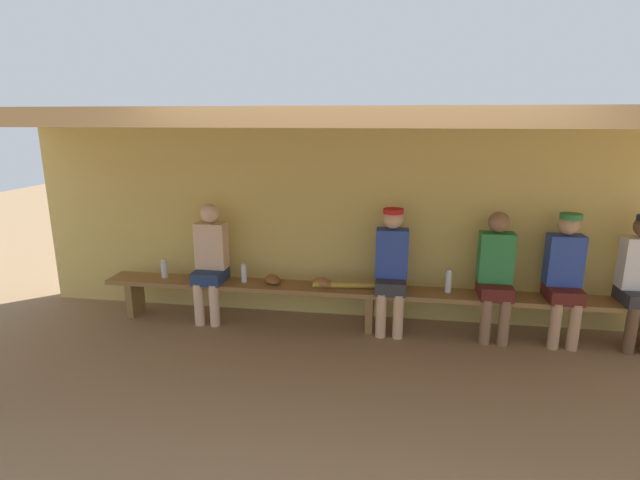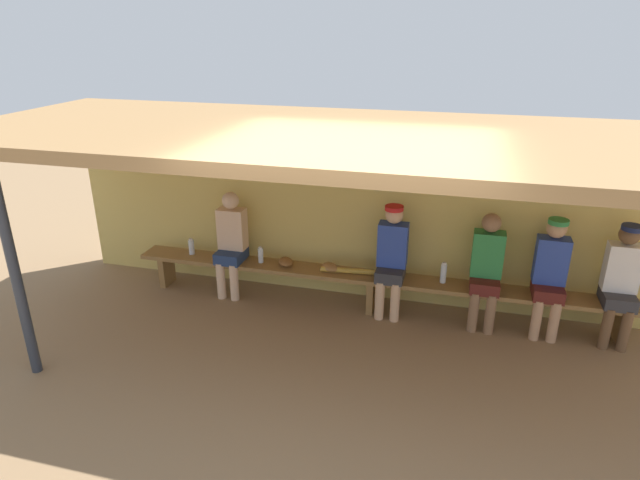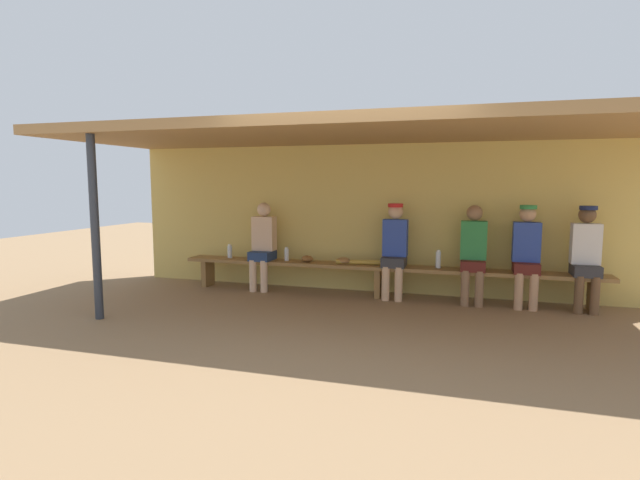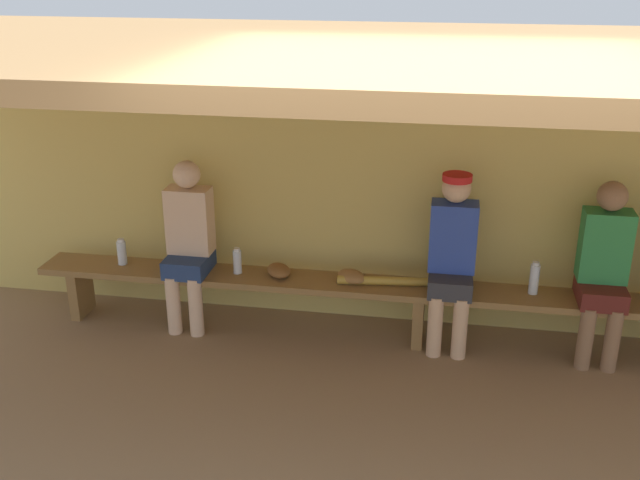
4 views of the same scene
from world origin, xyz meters
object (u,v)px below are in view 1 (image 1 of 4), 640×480
water_bottle_green (164,269)px  water_bottle_blue (448,281)px  player_near_post (565,272)px  baseball_glove_dark_brown (323,282)px  baseball_bat (349,285)px  bench (370,296)px  baseball_glove_tan (273,280)px  player_shirtless_tan (210,258)px  player_with_sunglasses (496,271)px  water_bottle_clear (244,274)px  player_in_red (391,265)px  player_in_blue (640,276)px

water_bottle_green → water_bottle_blue: 3.19m
player_near_post → water_bottle_blue: player_near_post is taller
baseball_glove_dark_brown → baseball_bat: baseball_glove_dark_brown is taller
bench → baseball_glove_tan: bearing=178.8°
player_shirtless_tan → water_bottle_green: size_ratio=6.22×
water_bottle_green → water_bottle_blue: size_ratio=0.86×
player_near_post → baseball_bat: player_near_post is taller
player_with_sunglasses → water_bottle_clear: size_ratio=6.40×
bench → baseball_bat: bearing=-180.0°
water_bottle_clear → water_bottle_blue: size_ratio=0.83×
water_bottle_blue → water_bottle_green: bearing=-180.0°
player_shirtless_tan → water_bottle_clear: bearing=2.9°
player_in_red → water_bottle_green: player_in_red is taller
player_in_red → water_bottle_clear: (-1.63, 0.02, -0.19)m
player_near_post → baseball_glove_tan: (-3.03, 0.02, -0.24)m
player_in_red → water_bottle_clear: 1.64m
water_bottle_green → baseball_bat: size_ratio=0.27×
player_in_blue → water_bottle_clear: player_in_blue is taller
water_bottle_clear → player_in_red: bearing=-0.6°
water_bottle_green → player_with_sunglasses: bearing=-0.5°
player_near_post → water_bottle_blue: size_ratio=5.38×
water_bottle_green → baseball_glove_tan: bearing=-0.5°
baseball_bat → baseball_glove_tan: bearing=172.0°
bench → water_bottle_clear: bearing=179.1°
water_bottle_green → baseball_glove_dark_brown: size_ratio=0.89×
baseball_glove_tan → baseball_bat: 0.86m
water_bottle_green → player_in_red: bearing=-0.7°
bench → baseball_glove_dark_brown: baseball_glove_dark_brown is taller
baseball_glove_dark_brown → player_in_blue: bearing=-142.1°
water_bottle_clear → water_bottle_blue: bearing=0.4°
player_with_sunglasses → player_shirtless_tan: size_ratio=1.00×
player_in_blue → baseball_glove_dark_brown: player_in_blue is taller
bench → player_near_post: size_ratio=4.46×
player_in_blue → baseball_bat: 2.89m
water_bottle_blue → baseball_bat: water_bottle_blue is taller
player_in_blue → player_shirtless_tan: bearing=-180.0°
player_in_blue → water_bottle_clear: 4.07m
player_with_sunglasses → player_shirtless_tan: bearing=180.0°
player_with_sunglasses → player_in_red: (-1.06, 0.00, 0.02)m
baseball_glove_tan → water_bottle_clear: bearing=-121.8°
baseball_glove_tan → baseball_glove_dark_brown: bearing=56.9°
player_in_blue → water_bottle_blue: bearing=178.9°
player_with_sunglasses → player_in_red: 1.06m
water_bottle_blue → player_with_sunglasses: bearing=-4.2°
baseball_glove_tan → bench: bearing=56.9°
player_with_sunglasses → water_bottle_clear: bearing=179.6°
player_shirtless_tan → water_bottle_blue: (2.62, 0.03, -0.15)m
player_with_sunglasses → player_in_blue: bearing=0.0°
player_near_post → baseball_glove_dark_brown: player_near_post is taller
water_bottle_clear → baseball_glove_dark_brown: water_bottle_clear is taller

